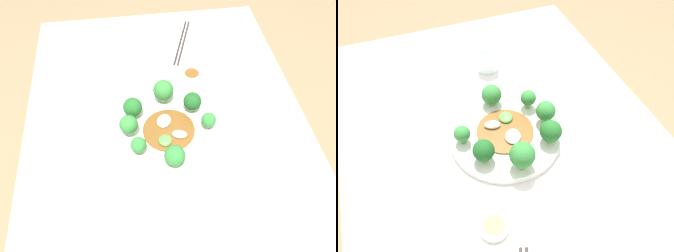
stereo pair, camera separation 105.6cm
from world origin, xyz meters
TOP-DOWN VIEW (x-y plane):
  - ground_plane at (0.00, 0.00)m, footprint 8.00×8.00m
  - table at (0.00, 0.00)m, footprint 1.13×0.80m
  - plate at (0.02, -0.00)m, footprint 0.28×0.28m
  - broccoli_northwest at (-0.05, 0.07)m, footprint 0.05×0.05m
  - broccoli_north at (0.02, 0.11)m, footprint 0.04×0.04m
  - broccoli_west at (-0.09, 0.00)m, footprint 0.06×0.06m
  - broccoli_southwest at (-0.05, -0.09)m, footprint 0.05×0.05m
  - broccoli_southeast at (0.08, -0.09)m, footprint 0.04×0.04m
  - broccoli_east at (0.12, 0.00)m, footprint 0.05×0.05m
  - broccoli_south at (0.01, -0.11)m, footprint 0.05×0.05m
  - stirfry_center at (0.02, -0.00)m, footprint 0.14×0.14m
  - drinking_glass at (0.29, -0.04)m, footprint 0.06×0.06m
  - chopsticks at (-0.38, 0.10)m, footprint 0.24×0.10m
  - sauce_dish at (-0.20, 0.11)m, footprint 0.06×0.06m

SIDE VIEW (x-z plane):
  - ground_plane at x=0.00m, z-range 0.00..0.00m
  - table at x=0.00m, z-range 0.00..0.72m
  - chopsticks at x=-0.38m, z-range 0.72..0.73m
  - sauce_dish at x=-0.20m, z-range 0.72..0.73m
  - plate at x=0.02m, z-range 0.72..0.74m
  - stirfry_center at x=0.02m, z-range 0.74..0.75m
  - drinking_glass at x=0.29m, z-range 0.72..0.81m
  - broccoli_north at x=0.02m, z-range 0.75..0.80m
  - broccoli_southeast at x=0.08m, z-range 0.75..0.80m
  - broccoli_east at x=0.12m, z-range 0.74..0.80m
  - broccoli_northwest at x=-0.05m, z-range 0.75..0.81m
  - broccoli_southwest at x=-0.05m, z-range 0.74..0.81m
  - broccoli_south at x=0.01m, z-range 0.75..0.81m
  - broccoli_west at x=-0.09m, z-range 0.75..0.82m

